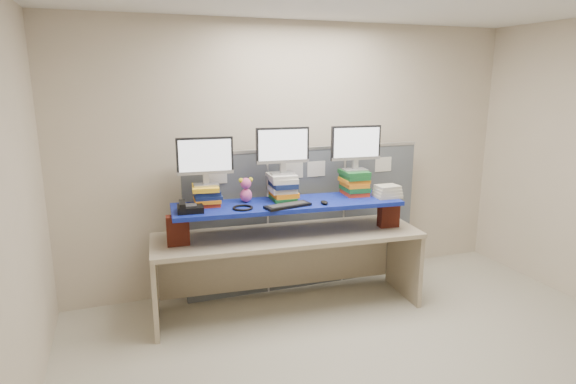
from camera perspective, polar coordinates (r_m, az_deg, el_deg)
name	(u,v)px	position (r m, az deg, el deg)	size (l,w,h in m)	color
room	(402,199)	(3.45, 13.35, -0.79)	(5.00, 4.00, 2.80)	beige
cubicle_partition	(306,218)	(5.14, 2.13, -3.08)	(2.60, 0.06, 1.53)	#4B5158
desk	(288,249)	(4.66, 0.00, -6.77)	(2.60, 0.94, 0.78)	tan
brick_pier_left	(178,230)	(4.37, -12.92, -4.46)	(0.20, 0.11, 0.27)	maroon
brick_pier_right	(389,214)	(4.89, 11.83, -2.52)	(0.20, 0.11, 0.27)	maroon
blue_board	(288,204)	(4.53, 0.00, -1.47)	(2.15, 0.54, 0.04)	#0E0867
book_stack_left	(207,195)	(4.48, -9.60, -0.35)	(0.28, 0.32, 0.18)	red
book_stack_center	(283,187)	(4.60, -0.60, 0.64)	(0.28, 0.31, 0.25)	#195E26
book_stack_right	(354,183)	(4.83, 7.88, 1.12)	(0.26, 0.31, 0.25)	red
monitor_left	(205,158)	(4.41, -9.80, 3.95)	(0.51, 0.16, 0.44)	#AEAEB3
monitor_center	(283,148)	(4.53, -0.63, 5.26)	(0.51, 0.16, 0.44)	#AEAEB3
monitor_right	(356,145)	(4.77, 8.05, 5.51)	(0.51, 0.16, 0.44)	#AEAEB3
keyboard	(288,206)	(4.35, -0.03, -1.62)	(0.45, 0.23, 0.03)	black
mouse	(324,202)	(4.46, 4.33, -1.24)	(0.06, 0.11, 0.03)	black
desk_phone	(189,208)	(4.28, -11.63, -1.86)	(0.24, 0.22, 0.09)	black
headset	(243,208)	(4.31, -5.38, -1.87)	(0.18, 0.18, 0.02)	black
plush_toy	(246,190)	(4.52, -5.00, 0.28)	(0.14, 0.10, 0.23)	#D95297
binder_stack	(387,192)	(4.80, 11.70, 0.04)	(0.25, 0.21, 0.12)	beige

